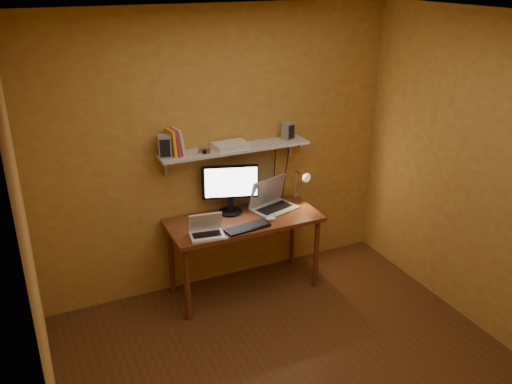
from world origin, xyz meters
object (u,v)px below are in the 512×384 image
laptop (271,201)px  wall_shelf (235,149)px  keyboard (248,228)px  desk_lamp (301,181)px  desk (244,227)px  speaker_left (165,146)px  speaker_right (288,131)px  shelf_camera (204,151)px  router (231,145)px  mouse (271,219)px  monitor (230,187)px  netbook (206,229)px

laptop → wall_shelf: bearing=147.1°
keyboard → desk_lamp: 0.81m
keyboard → desk_lamp: size_ratio=1.09×
desk → wall_shelf: 0.72m
speaker_left → desk: bearing=-1.8°
keyboard → speaker_right: 1.00m
desk → shelf_camera: bearing=159.7°
desk_lamp → router: 0.83m
desk → speaker_left: bearing=163.7°
mouse → laptop: bearing=79.3°
speaker_left → shelf_camera: bearing=2.3°
speaker_left → wall_shelf: bearing=15.1°
wall_shelf → laptop: wall_shelf is taller
keyboard → speaker_left: bearing=139.3°
monitor → router: size_ratio=1.65×
mouse → desk_lamp: size_ratio=0.23×
laptop → shelf_camera: bearing=161.7°
desk_lamp → speaker_left: 1.40m
speaker_right → router: (-0.59, -0.02, -0.06)m
desk → router: bearing=103.3°
desk → netbook: bearing=-158.8°
netbook → shelf_camera: size_ratio=2.93×
desk_lamp → monitor: bearing=176.5°
desk_lamp → speaker_right: 0.52m
desk → desk_lamp: bearing=10.8°
laptop → mouse: size_ratio=5.46×
desk → mouse: bearing=-33.0°
speaker_right → mouse: bearing=-152.6°
wall_shelf → speaker_right: (0.54, 0.01, 0.10)m
desk_lamp → shelf_camera: (-0.98, -0.01, 0.45)m
monitor → laptop: 0.43m
monitor → keyboard: size_ratio=1.23×
router → desk_lamp: bearing=-4.9°
keyboard → monitor: bearing=84.0°
desk_lamp → netbook: bearing=-165.0°
keyboard → mouse: bearing=6.6°
netbook → keyboard: (0.37, -0.04, -0.05)m
wall_shelf → monitor: (-0.06, -0.02, -0.35)m
monitor → shelf_camera: size_ratio=4.75×
desk → netbook: (-0.43, -0.16, 0.14)m
monitor → mouse: bearing=-31.3°
monitor → laptop: bearing=6.9°
netbook → speaker_right: (0.97, 0.37, 0.65)m
monitor → speaker_right: size_ratio=3.09×
monitor → router: 0.39m
wall_shelf → desk_lamp: bearing=-5.9°
wall_shelf → monitor: bearing=-159.6°
desk_lamp → wall_shelf: bearing=174.1°
netbook → router: bearing=50.9°
laptop → mouse: (-0.12, -0.24, -0.06)m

